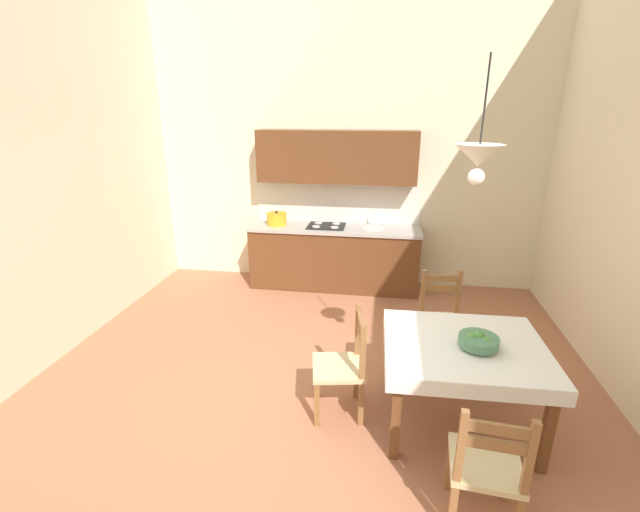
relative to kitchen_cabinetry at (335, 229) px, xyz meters
name	(u,v)px	position (x,y,z in m)	size (l,w,h in m)	color
ground_plane	(304,423)	(0.11, -2.91, -0.91)	(6.00, 6.97, 0.10)	#AD6B4C
wall_back	(346,136)	(0.11, 0.33, 1.25)	(6.00, 0.12, 4.21)	beige
kitchen_cabinetry	(335,229)	(0.00, 0.00, 0.00)	(2.40, 0.63, 2.20)	brown
dining_table	(463,358)	(1.37, -2.77, -0.23)	(1.26, 1.09, 0.75)	brown
dining_chair_camera_side	(486,468)	(1.39, -3.68, -0.41)	(0.45, 0.45, 0.93)	#D1BC89
dining_chair_tv_side	(343,366)	(0.42, -2.75, -0.41)	(0.49, 0.49, 0.93)	#D1BC89
dining_chair_kitchen_side	(441,320)	(1.32, -1.77, -0.41)	(0.46, 0.46, 0.93)	#D1BC89
fruit_bowl	(478,341)	(1.45, -2.81, -0.04)	(0.30, 0.30, 0.12)	#4C7F5B
pendant_lamp	(479,157)	(1.29, -2.86, 1.33)	(0.32, 0.32, 0.81)	black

